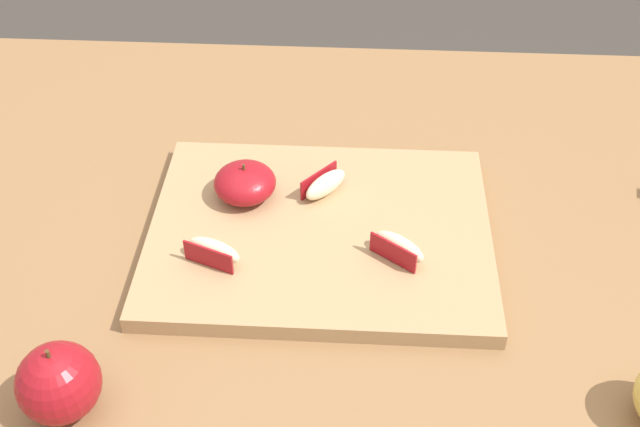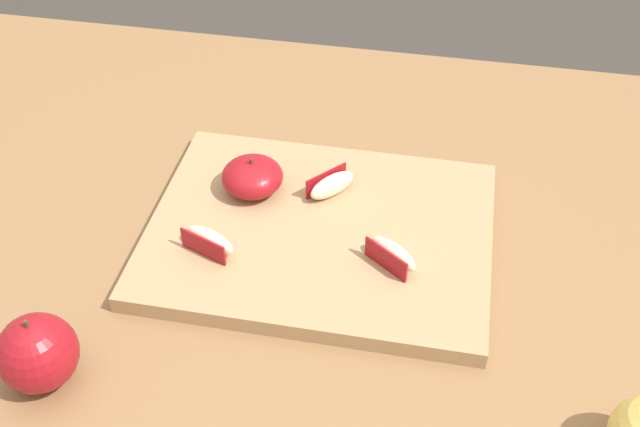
% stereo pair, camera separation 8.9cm
% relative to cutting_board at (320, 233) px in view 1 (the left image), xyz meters
% --- Properties ---
extents(dining_table, '(1.28, 0.87, 0.77)m').
position_rel_cutting_board_xyz_m(dining_table, '(-0.01, 0.01, -0.12)').
color(dining_table, brown).
rests_on(dining_table, ground_plane).
extents(cutting_board, '(0.40, 0.31, 0.02)m').
position_rel_cutting_board_xyz_m(cutting_board, '(0.00, 0.00, 0.00)').
color(cutting_board, '#A37F56').
rests_on(cutting_board, dining_table).
extents(apple_half_skin_up, '(0.08, 0.08, 0.05)m').
position_rel_cutting_board_xyz_m(apple_half_skin_up, '(-0.09, 0.05, 0.03)').
color(apple_half_skin_up, maroon).
rests_on(apple_half_skin_up, cutting_board).
extents(apple_wedge_back, '(0.06, 0.06, 0.03)m').
position_rel_cutting_board_xyz_m(apple_wedge_back, '(0.00, 0.06, 0.02)').
color(apple_wedge_back, beige).
rests_on(apple_wedge_back, cutting_board).
extents(apple_wedge_left, '(0.07, 0.04, 0.03)m').
position_rel_cutting_board_xyz_m(apple_wedge_left, '(-0.12, -0.06, 0.02)').
color(apple_wedge_left, beige).
rests_on(apple_wedge_left, cutting_board).
extents(apple_wedge_right, '(0.06, 0.06, 0.03)m').
position_rel_cutting_board_xyz_m(apple_wedge_right, '(0.09, -0.04, 0.02)').
color(apple_wedge_right, beige).
rests_on(apple_wedge_right, cutting_board).
extents(whole_apple_red_delicious, '(0.08, 0.08, 0.09)m').
position_rel_cutting_board_xyz_m(whole_apple_red_delicious, '(-0.23, -0.25, 0.03)').
color(whole_apple_red_delicious, maroon).
rests_on(whole_apple_red_delicious, dining_table).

